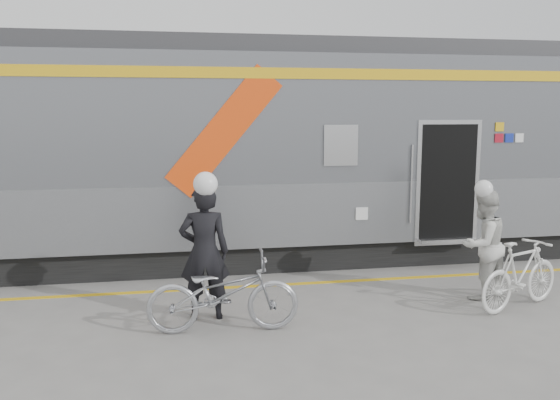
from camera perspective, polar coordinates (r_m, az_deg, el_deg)
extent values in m
plane|color=slate|center=(7.89, 4.31, -12.53)|extent=(90.00, 90.00, 0.00)
cube|color=black|center=(11.91, 2.75, -3.96)|extent=(24.00, 2.70, 0.50)
cube|color=#9EA0A5|center=(11.76, 2.78, -0.15)|extent=(24.00, 3.00, 1.10)
cube|color=slate|center=(11.62, 2.84, 7.91)|extent=(24.00, 3.00, 2.20)
cube|color=#38383A|center=(11.67, 2.89, 14.06)|extent=(24.00, 2.64, 0.30)
cube|color=gold|center=(10.17, 4.87, 12.02)|extent=(24.00, 0.02, 0.18)
cube|color=#EB430D|center=(9.84, -5.43, 6.59)|extent=(1.96, 0.01, 2.19)
cube|color=black|center=(10.23, 5.87, 5.26)|extent=(0.55, 0.02, 0.65)
cube|color=black|center=(11.20, 15.38, 1.69)|extent=(1.05, 0.45, 2.10)
cube|color=silver|center=(11.02, 15.86, 1.56)|extent=(1.20, 0.02, 2.25)
cylinder|color=silver|center=(10.71, 12.54, 1.49)|extent=(0.04, 0.04, 1.40)
cube|color=silver|center=(11.15, 15.72, -3.73)|extent=(1.05, 0.25, 0.06)
cube|color=gold|center=(11.39, 20.39, 6.62)|extent=(0.16, 0.01, 0.16)
cube|color=maroon|center=(11.40, 20.33, 5.62)|extent=(0.16, 0.01, 0.16)
cube|color=#172997|center=(11.51, 21.20, 5.59)|extent=(0.16, 0.01, 0.16)
cube|color=silver|center=(11.61, 22.04, 5.57)|extent=(0.16, 0.01, 0.16)
cube|color=silver|center=(10.48, 7.88, -1.31)|extent=(0.22, 0.01, 0.22)
cube|color=gold|center=(9.87, 1.10, -8.09)|extent=(24.00, 0.12, 0.01)
imported|color=black|center=(8.16, -7.30, -5.00)|extent=(0.70, 0.48, 1.86)
imported|color=#9EA0A5|center=(7.75, -5.51, -8.91)|extent=(1.99, 0.78, 1.03)
imported|color=silver|center=(9.49, 18.93, -4.07)|extent=(0.99, 0.89, 1.67)
imported|color=silver|center=(9.26, 22.13, -6.65)|extent=(1.74, 1.09, 1.01)
sphere|color=white|center=(7.97, -7.45, 2.66)|extent=(0.32, 0.32, 0.32)
sphere|color=white|center=(9.33, 19.22, 1.73)|extent=(0.27, 0.27, 0.27)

